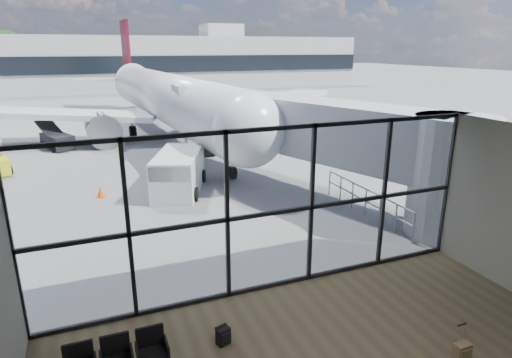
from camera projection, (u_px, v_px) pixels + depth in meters
ground at (126, 107)px, 47.38m from camera, size 220.00×220.00×0.00m
lounge_shell at (391, 291)px, 6.81m from camera, size 12.02×8.01×4.51m
glass_curtain_wall at (271, 211)px, 11.19m from camera, size 12.10×0.12×4.50m
jet_bridge at (308, 132)px, 19.05m from camera, size 8.00×16.50×4.33m
apron_railing at (366, 198)px, 16.73m from camera, size 0.06×5.46×1.11m
far_terminal at (106, 62)px, 65.44m from camera, size 80.00×12.20×11.00m
tree_5 at (7, 51)px, 68.77m from camera, size 6.27×6.27×9.03m
seating_row at (116, 356)px, 8.49m from camera, size 2.02×0.56×0.89m
backpack at (223, 336)px, 9.51m from camera, size 0.34×0.33×0.44m
suitcase at (462, 354)px, 8.84m from camera, size 0.35×0.26×0.94m
airliner at (164, 97)px, 32.47m from camera, size 30.41×35.28×9.08m
service_van at (178, 172)px, 19.40m from camera, size 3.23×4.53×1.81m
belt_loader at (57, 140)px, 27.98m from camera, size 2.50×3.74×1.64m
traffic_cone_a at (101, 192)px, 18.87m from camera, size 0.37×0.37×0.53m
traffic_cone_b at (173, 158)px, 24.52m from camera, size 0.38×0.38×0.55m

